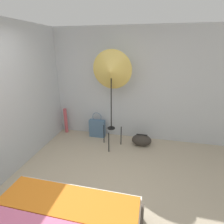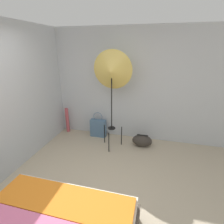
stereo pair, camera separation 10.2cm
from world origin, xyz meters
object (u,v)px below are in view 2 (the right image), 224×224
(tote_bag, at_px, (98,128))
(paper_roll, at_px, (67,120))
(photo_umbrella, at_px, (112,72))
(duffel_bag, at_px, (142,141))

(tote_bag, height_order, paper_roll, paper_roll)
(paper_roll, bearing_deg, photo_umbrella, -18.18)
(tote_bag, relative_size, duffel_bag, 1.44)
(photo_umbrella, bearing_deg, tote_bag, 139.50)
(tote_bag, height_order, duffel_bag, tote_bag)
(photo_umbrella, height_order, tote_bag, photo_umbrella)
(photo_umbrella, relative_size, duffel_bag, 4.70)
(photo_umbrella, distance_m, duffel_bag, 1.71)
(photo_umbrella, distance_m, paper_roll, 1.96)
(tote_bag, bearing_deg, photo_umbrella, -40.50)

